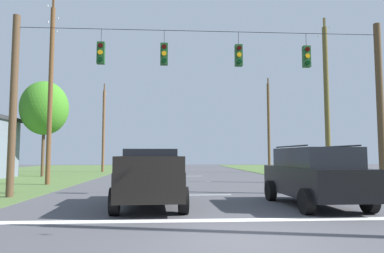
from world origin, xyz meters
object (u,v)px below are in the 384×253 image
at_px(utility_pole_mid_left, 51,89).
at_px(distant_car_crossing_white, 310,169).
at_px(utility_pole_mid_right, 327,102).
at_px(tree_roadside_right, 44,108).
at_px(overhead_signal_span, 203,96).
at_px(suv_black, 314,175).
at_px(pickup_truck, 150,177).
at_px(utility_pole_far_left, 104,129).
at_px(utility_pole_far_right, 269,125).

bearing_deg(utility_pole_mid_left, distant_car_crossing_white, 6.96).
distance_m(utility_pole_mid_right, tree_roadside_right, 21.61).
relative_size(utility_pole_mid_right, tree_roadside_right, 1.36).
xyz_separation_m(overhead_signal_span, utility_pole_mid_right, (8.50, 6.57, 0.85)).
bearing_deg(suv_black, overhead_signal_span, 138.40).
distance_m(overhead_signal_span, distant_car_crossing_white, 12.00).
bearing_deg(suv_black, tree_roadside_right, 131.16).
bearing_deg(utility_pole_mid_right, tree_roadside_right, 159.13).
bearing_deg(suv_black, pickup_truck, 174.28).
distance_m(overhead_signal_span, utility_pole_far_left, 23.32).
xyz_separation_m(utility_pole_mid_right, utility_pole_far_right, (0.12, 13.65, -0.30)).
xyz_separation_m(overhead_signal_span, utility_pole_mid_left, (-8.54, 6.25, 1.41)).
xyz_separation_m(suv_black, utility_pole_far_left, (-11.81, 24.91, 3.38)).
xyz_separation_m(utility_pole_mid_right, tree_roadside_right, (-20.19, 7.70, 0.45)).
height_order(overhead_signal_span, utility_pole_far_right, utility_pole_far_right).
xyz_separation_m(overhead_signal_span, pickup_truck, (-2.08, -2.56, -3.30)).
relative_size(utility_pole_far_right, utility_pole_far_left, 1.05).
bearing_deg(distant_car_crossing_white, pickup_truck, -132.89).
relative_size(pickup_truck, utility_pole_mid_right, 0.52).
distance_m(distant_car_crossing_white, utility_pole_mid_right, 4.68).
distance_m(utility_pole_mid_right, utility_pole_mid_left, 17.06).
relative_size(overhead_signal_span, utility_pole_far_right, 1.67).
height_order(suv_black, utility_pole_mid_right, utility_pole_mid_right).
bearing_deg(pickup_truck, utility_pole_far_left, 104.31).
bearing_deg(utility_pole_far_left, suv_black, -64.64).
distance_m(suv_black, utility_pole_mid_right, 11.63).
distance_m(distant_car_crossing_white, tree_roadside_right, 21.10).
bearing_deg(utility_pole_far_right, utility_pole_mid_right, -90.49).
relative_size(distant_car_crossing_white, tree_roadside_right, 0.57).
bearing_deg(distant_car_crossing_white, tree_roadside_right, 163.02).
height_order(suv_black, utility_pole_mid_left, utility_pole_mid_left).
height_order(utility_pole_mid_left, tree_roadside_right, utility_pole_mid_left).
bearing_deg(distant_car_crossing_white, overhead_signal_span, -133.96).
height_order(suv_black, tree_roadside_right, tree_roadside_right).
distance_m(overhead_signal_span, suv_black, 5.69).
relative_size(distant_car_crossing_white, utility_pole_far_left, 0.48).
bearing_deg(suv_black, utility_pole_mid_left, 142.15).
bearing_deg(utility_pole_mid_left, tree_roadside_right, 111.40).
xyz_separation_m(utility_pole_far_right, tree_roadside_right, (-20.31, -5.96, 0.75)).
bearing_deg(overhead_signal_span, utility_pole_mid_left, 143.82).
relative_size(distant_car_crossing_white, utility_pole_mid_left, 0.39).
distance_m(pickup_truck, distant_car_crossing_white, 14.78).
bearing_deg(utility_pole_far_right, utility_pole_mid_left, -140.84).
relative_size(pickup_truck, tree_roadside_right, 0.70).
xyz_separation_m(distant_car_crossing_white, utility_pole_mid_right, (0.53, -1.69, 4.33)).
relative_size(utility_pole_far_right, utility_pole_mid_left, 0.85).
height_order(overhead_signal_span, utility_pole_far_left, utility_pole_far_left).
distance_m(suv_black, distant_car_crossing_white, 12.23).
bearing_deg(suv_black, distant_car_crossing_white, 68.60).
bearing_deg(utility_pole_far_left, utility_pole_far_right, -5.29).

